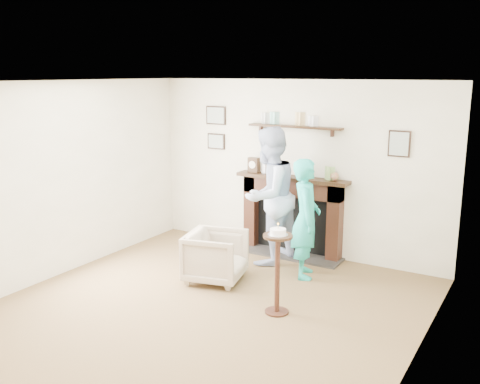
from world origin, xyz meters
name	(u,v)px	position (x,y,z in m)	size (l,w,h in m)	color
ground	(197,315)	(0.00, 0.00, 0.00)	(5.00, 5.00, 0.00)	brown
room_shell	(229,160)	(0.00, 0.69, 1.62)	(4.54, 5.02, 2.52)	beige
armchair	(216,280)	(-0.37, 0.94, 0.00)	(0.69, 0.71, 0.64)	tan
man	(268,261)	(-0.12, 1.90, 0.00)	(0.92, 0.72, 1.89)	silver
woman	(304,275)	(0.54, 1.67, 0.00)	(0.56, 0.37, 1.55)	#21B1BC
pedestal_table	(278,258)	(0.72, 0.50, 0.63)	(0.32, 0.32, 1.03)	black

